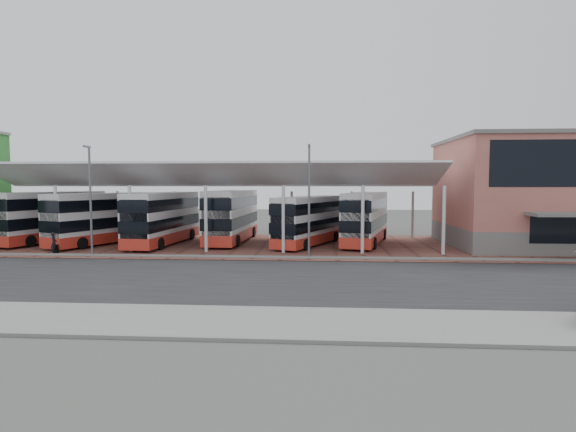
# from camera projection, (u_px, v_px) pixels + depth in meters

# --- Properties ---
(ground) EXTENTS (140.00, 140.00, 0.00)m
(ground) POSITION_uv_depth(u_px,v_px,m) (272.00, 276.00, 25.93)
(ground) COLOR #41433F
(road) EXTENTS (120.00, 14.00, 0.02)m
(road) POSITION_uv_depth(u_px,v_px,m) (270.00, 279.00, 24.94)
(road) COLOR black
(road) RESTS_ON ground
(forecourt) EXTENTS (72.00, 16.00, 0.06)m
(forecourt) POSITION_uv_depth(u_px,v_px,m) (310.00, 245.00, 38.74)
(forecourt) COLOR brown
(forecourt) RESTS_ON ground
(sidewalk) EXTENTS (120.00, 4.00, 0.14)m
(sidewalk) POSITION_uv_depth(u_px,v_px,m) (248.00, 322.00, 16.97)
(sidewalk) COLOR slate
(sidewalk) RESTS_ON ground
(north_kerb) EXTENTS (120.00, 0.80, 0.14)m
(north_kerb) POSITION_uv_depth(u_px,v_px,m) (281.00, 257.00, 32.10)
(north_kerb) COLOR slate
(north_kerb) RESTS_ON ground
(yellow_line_near) EXTENTS (120.00, 0.12, 0.01)m
(yellow_line_near) POSITION_uv_depth(u_px,v_px,m) (255.00, 309.00, 18.96)
(yellow_line_near) COLOR yellow
(yellow_line_near) RESTS_ON road
(yellow_line_far) EXTENTS (120.00, 0.12, 0.01)m
(yellow_line_far) POSITION_uv_depth(u_px,v_px,m) (256.00, 307.00, 19.26)
(yellow_line_far) COLOR yellow
(yellow_line_far) RESTS_ON road
(canopy) EXTENTS (37.00, 11.63, 7.07)m
(canopy) POSITION_uv_depth(u_px,v_px,m) (221.00, 179.00, 39.80)
(canopy) COLOR silver
(canopy) RESTS_ON ground
(terminal) EXTENTS (18.40, 14.40, 9.25)m
(terminal) POSITION_uv_depth(u_px,v_px,m) (559.00, 192.00, 37.95)
(terminal) COLOR slate
(terminal) RESTS_ON ground
(lamp_west) EXTENTS (0.16, 0.90, 8.07)m
(lamp_west) POSITION_uv_depth(u_px,v_px,m) (90.00, 197.00, 32.79)
(lamp_west) COLOR slate
(lamp_west) RESTS_ON ground
(lamp_east) EXTENTS (0.16, 0.90, 8.07)m
(lamp_east) POSITION_uv_depth(u_px,v_px,m) (309.00, 198.00, 31.74)
(lamp_east) COLOR slate
(lamp_east) RESTS_ON ground
(bus_0) EXTENTS (5.25, 11.34, 4.56)m
(bus_0) POSITION_uv_depth(u_px,v_px,m) (52.00, 217.00, 41.00)
(bus_0) COLOR silver
(bus_0) RESTS_ON forecourt
(bus_1) EXTENTS (6.41, 10.98, 4.47)m
(bus_1) POSITION_uv_depth(u_px,v_px,m) (105.00, 219.00, 39.66)
(bus_1) COLOR silver
(bus_1) RESTS_ON forecourt
(bus_2) EXTENTS (3.40, 11.15, 4.53)m
(bus_2) POSITION_uv_depth(u_px,v_px,m) (163.00, 218.00, 39.35)
(bus_2) COLOR silver
(bus_2) RESTS_ON forecourt
(bus_3) EXTENTS (3.22, 11.45, 4.68)m
(bus_3) POSITION_uv_depth(u_px,v_px,m) (232.00, 216.00, 41.14)
(bus_3) COLOR silver
(bus_3) RESTS_ON forecourt
(bus_4) EXTENTS (6.18, 10.26, 4.19)m
(bus_4) POSITION_uv_depth(u_px,v_px,m) (309.00, 221.00, 38.84)
(bus_4) COLOR silver
(bus_4) RESTS_ON forecourt
(bus_5) EXTENTS (5.24, 11.22, 4.51)m
(bus_5) POSITION_uv_depth(u_px,v_px,m) (366.00, 218.00, 39.73)
(bus_5) COLOR silver
(bus_5) RESTS_ON forecourt
(pedestrian) EXTENTS (0.55, 0.69, 1.64)m
(pedestrian) POSITION_uv_depth(u_px,v_px,m) (54.00, 243.00, 33.83)
(pedestrian) COLOR black
(pedestrian) RESTS_ON forecourt
(suitcase) EXTENTS (0.39, 0.28, 0.66)m
(suitcase) POSITION_uv_depth(u_px,v_px,m) (55.00, 249.00, 34.06)
(suitcase) COLOR black
(suitcase) RESTS_ON forecourt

